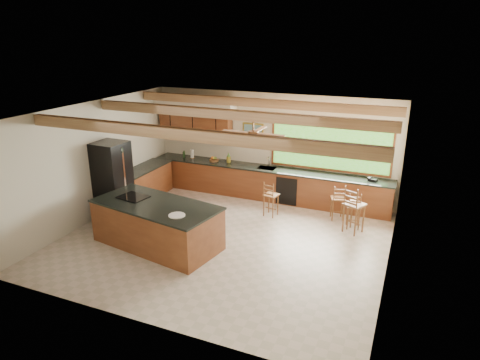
% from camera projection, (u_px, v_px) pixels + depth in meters
% --- Properties ---
extents(ground, '(7.20, 7.20, 0.00)m').
position_uv_depth(ground, '(224.00, 240.00, 9.97)').
color(ground, beige).
rests_on(ground, ground).
extents(room_shell, '(7.27, 6.54, 3.02)m').
position_uv_depth(room_shell, '(229.00, 141.00, 9.88)').
color(room_shell, beige).
rests_on(room_shell, ground).
extents(counter_run, '(7.12, 3.10, 1.23)m').
position_uv_depth(counter_run, '(235.00, 183.00, 12.32)').
color(counter_run, brown).
rests_on(counter_run, ground).
extents(island, '(3.07, 1.83, 1.03)m').
position_uv_depth(island, '(157.00, 224.00, 9.60)').
color(island, brown).
rests_on(island, ground).
extents(refrigerator, '(0.81, 0.79, 2.00)m').
position_uv_depth(refrigerator, '(113.00, 180.00, 10.96)').
color(refrigerator, black).
rests_on(refrigerator, ground).
extents(bar_stool_a, '(0.40, 0.40, 0.95)m').
position_uv_depth(bar_stool_a, '(270.00, 196.00, 11.09)').
color(bar_stool_a, brown).
rests_on(bar_stool_a, ground).
extents(bar_stool_b, '(0.43, 0.43, 0.95)m').
position_uv_depth(bar_stool_b, '(338.00, 199.00, 10.88)').
color(bar_stool_b, brown).
rests_on(bar_stool_b, ground).
extents(bar_stool_c, '(0.56, 0.57, 1.19)m').
position_uv_depth(bar_stool_c, '(354.00, 206.00, 10.10)').
color(bar_stool_c, brown).
rests_on(bar_stool_c, ground).
extents(bar_stool_d, '(0.41, 0.41, 0.94)m').
position_uv_depth(bar_stool_d, '(354.00, 207.00, 10.39)').
color(bar_stool_d, brown).
rests_on(bar_stool_d, ground).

